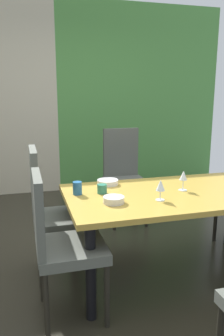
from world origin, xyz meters
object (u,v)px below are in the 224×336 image
wine_glass_west (183,176)px  cup_front (102,189)px  cup_left (77,188)px  serving_bowl_near_shelf (114,200)px  wine_glass_rear (161,186)px  serving_bowl_corner (108,182)px  chair_head_far (123,171)px  chair_left_near (59,239)px  dining_table (176,202)px  chair_left_far (50,207)px

wine_glass_west → cup_front: size_ratio=2.13×
cup_front → cup_left: bearing=173.1°
cup_front → serving_bowl_near_shelf: bearing=-84.0°
wine_glass_rear → serving_bowl_corner: wine_glass_rear is taller
chair_head_far → serving_bowl_corner: size_ratio=6.06×
chair_left_near → wine_glass_west: 1.10m
chair_left_near → wine_glass_rear: chair_left_near is taller
dining_table → serving_bowl_corner: 0.59m
wine_glass_rear → serving_bowl_near_shelf: size_ratio=1.00×
cup_left → serving_bowl_corner: bearing=34.9°
wine_glass_west → serving_bowl_corner: (-0.54, 0.32, -0.09)m
chair_left_far → cup_front: 0.45m
chair_left_far → chair_head_far: 1.37m
chair_left_far → serving_bowl_near_shelf: bearing=46.0°
serving_bowl_corner → chair_left_far: bearing=-171.9°
serving_bowl_near_shelf → chair_head_far: bearing=70.0°
chair_left_near → wine_glass_west: (1.03, 0.29, 0.27)m
wine_glass_west → wine_glass_rear: bearing=-146.8°
chair_left_far → serving_bowl_corner: (0.50, 0.07, 0.15)m
dining_table → cup_front: cup_front is taller
dining_table → cup_front: bearing=168.6°
chair_left_near → chair_head_far: bearing=149.3°
serving_bowl_corner → cup_left: 0.36m
dining_table → serving_bowl_near_shelf: 0.57m
wine_glass_rear → wine_glass_west: size_ratio=0.95×
cup_left → wine_glass_west: bearing=-8.1°
chair_head_far → wine_glass_west: bearing=94.7°
chair_left_far → cup_left: 0.30m
chair_left_near → cup_front: (0.38, 0.39, 0.19)m
chair_left_far → serving_bowl_near_shelf: (0.42, -0.40, 0.16)m
dining_table → cup_left: cup_left is taller
dining_table → serving_bowl_near_shelf: serving_bowl_near_shelf is taller
dining_table → serving_bowl_near_shelf: bearing=-166.8°
chair_head_far → chair_left_near: chair_head_far is taller
dining_table → cup_left: 0.79m
chair_left_near → wine_glass_west: size_ratio=6.19×
chair_head_far → wine_glass_west: (0.10, -1.26, 0.25)m
wine_glass_rear → serving_bowl_near_shelf: (-0.34, 0.03, -0.08)m
wine_glass_rear → cup_front: bearing=143.2°
dining_table → cup_front: (-0.57, 0.12, 0.12)m
dining_table → wine_glass_west: bearing=17.1°
chair_left_near → cup_left: chair_left_near is taller
chair_head_far → serving_bowl_near_shelf: chair_head_far is taller
chair_left_near → cup_front: chair_left_near is taller
cup_left → cup_front: size_ratio=1.31×
serving_bowl_near_shelf → dining_table: bearing=13.2°
serving_bowl_near_shelf → cup_left: cup_left is taller
chair_left_far → chair_head_far: size_ratio=0.99×
wine_glass_west → serving_bowl_near_shelf: wine_glass_west is taller
chair_left_near → serving_bowl_near_shelf: (0.41, 0.15, 0.18)m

